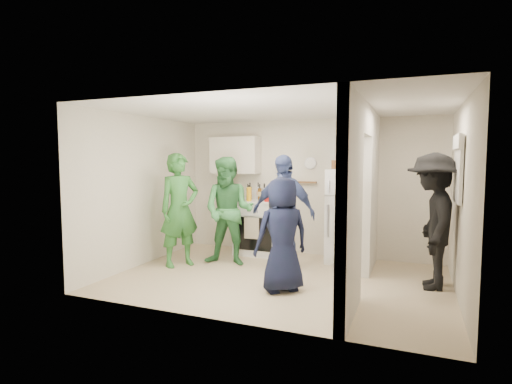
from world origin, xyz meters
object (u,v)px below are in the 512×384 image
person_denim (283,213)px  person_nook (433,221)px  yellow_cup_stack_top (361,162)px  person_green_left (180,210)px  person_navy (282,235)px  wicker_basket (343,165)px  person_green_center (229,211)px  stove (259,227)px  blue_bowl (343,157)px  fridge (347,216)px

person_denim → person_nook: (2.18, -0.06, 0.01)m
yellow_cup_stack_top → person_green_left: 3.11m
person_navy → wicker_basket: bearing=-146.1°
wicker_basket → person_green_center: person_green_center is taller
person_nook → person_denim: bearing=-93.7°
stove → person_navy: (1.06, -1.88, 0.27)m
stove → person_green_center: (-0.20, -0.91, 0.40)m
person_green_center → person_denim: bearing=-7.9°
person_denim → blue_bowl: bearing=60.2°
person_green_left → person_nook: bearing=-53.0°
fridge → yellow_cup_stack_top: bearing=-24.4°
person_green_center → stove: bearing=70.7°
fridge → person_denim: (-0.87, -0.89, 0.12)m
stove → person_nook: bearing=-18.5°
person_green_left → person_green_center: (0.73, 0.37, -0.03)m
person_denim → person_navy: size_ratio=1.20×
person_green_left → fridge: bearing=-31.4°
wicker_basket → yellow_cup_stack_top: yellow_cup_stack_top is taller
stove → person_navy: 2.17m
fridge → person_green_center: bearing=-154.3°
wicker_basket → fridge: bearing=-26.6°
wicker_basket → person_denim: size_ratio=0.19×
fridge → person_nook: 1.62m
blue_bowl → person_denim: 1.51m
stove → person_denim: (0.76, -0.92, 0.42)m
wicker_basket → person_denim: bearing=-129.4°
fridge → blue_bowl: size_ratio=6.70×
wicker_basket → yellow_cup_stack_top: size_ratio=1.40×
stove → person_navy: person_navy is taller
blue_bowl → fridge: bearing=-26.6°
fridge → yellow_cup_stack_top: yellow_cup_stack_top is taller
fridge → yellow_cup_stack_top: (0.22, -0.10, 0.93)m
person_denim → yellow_cup_stack_top: bearing=45.6°
fridge → wicker_basket: (-0.10, 0.05, 0.88)m
blue_bowl → person_green_left: (-2.46, -1.30, -0.87)m
stove → person_green_center: 1.01m
blue_bowl → person_denim: (-0.77, -0.94, -0.89)m
person_navy → person_nook: size_ratio=0.83×
stove → person_green_left: (-0.93, -1.28, 0.43)m
blue_bowl → person_green_center: size_ratio=0.13×
fridge → person_navy: 1.93m
person_green_left → person_navy: 2.08m
person_denim → person_green_center: bearing=-171.3°
yellow_cup_stack_top → person_navy: yellow_cup_stack_top is taller
person_green_left → person_denim: (1.68, 0.35, -0.01)m
stove → fridge: fridge is taller
wicker_basket → person_green_center: 2.11m
person_green_left → wicker_basket: bearing=-29.5°
stove → blue_bowl: (1.53, 0.02, 1.31)m
stove → yellow_cup_stack_top: size_ratio=4.05×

